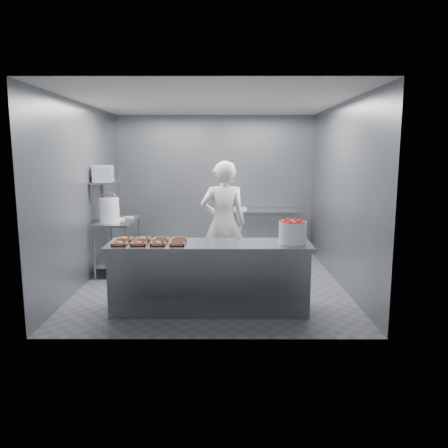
{
  "coord_description": "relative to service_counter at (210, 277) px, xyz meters",
  "views": [
    {
      "loc": [
        0.2,
        -6.81,
        2.03
      ],
      "look_at": [
        0.19,
        -0.2,
        0.96
      ],
      "focal_mm": 35.0,
      "sensor_mm": 36.0,
      "label": 1
    }
  ],
  "objects": [
    {
      "name": "floor",
      "position": [
        0.0,
        1.35,
        -0.45
      ],
      "size": [
        4.5,
        4.5,
        0.0
      ],
      "primitive_type": "plane",
      "color": "#4C4C51",
      "rests_on": "ground"
    },
    {
      "name": "ceiling",
      "position": [
        0.0,
        1.35,
        2.35
      ],
      "size": [
        4.5,
        4.5,
        0.0
      ],
      "primitive_type": "plane",
      "rotation": [
        3.14,
        0.0,
        0.0
      ],
      "color": "white",
      "rests_on": "wall_back"
    },
    {
      "name": "wall_back",
      "position": [
        0.0,
        3.6,
        0.95
      ],
      "size": [
        4.0,
        0.04,
        2.8
      ],
      "primitive_type": "cube",
      "color": "slate",
      "rests_on": "ground"
    },
    {
      "name": "wall_left",
      "position": [
        -2.0,
        1.35,
        0.95
      ],
      "size": [
        0.04,
        4.5,
        2.8
      ],
      "primitive_type": "cube",
      "color": "slate",
      "rests_on": "ground"
    },
    {
      "name": "wall_right",
      "position": [
        2.0,
        1.35,
        0.95
      ],
      "size": [
        0.04,
        4.5,
        2.8
      ],
      "primitive_type": "cube",
      "color": "slate",
      "rests_on": "ground"
    },
    {
      "name": "service_counter",
      "position": [
        0.0,
        0.0,
        0.0
      ],
      "size": [
        2.6,
        0.7,
        0.9
      ],
      "color": "slate",
      "rests_on": "ground"
    },
    {
      "name": "prep_table",
      "position": [
        -1.65,
        1.95,
        0.14
      ],
      "size": [
        0.6,
        1.2,
        0.9
      ],
      "color": "slate",
      "rests_on": "ground"
    },
    {
      "name": "back_counter",
      "position": [
        0.9,
        3.25,
        -0.0
      ],
      "size": [
        1.5,
        0.6,
        0.9
      ],
      "color": "slate",
      "rests_on": "ground"
    },
    {
      "name": "wall_shelf",
      "position": [
        -1.82,
        1.95,
        1.1
      ],
      "size": [
        0.35,
        0.9,
        0.03
      ],
      "primitive_type": "cube",
      "color": "slate",
      "rests_on": "wall_left"
    },
    {
      "name": "tray_0",
      "position": [
        -1.12,
        -0.14,
        0.47
      ],
      "size": [
        0.19,
        0.18,
        0.06
      ],
      "color": "tan",
      "rests_on": "service_counter"
    },
    {
      "name": "tray_1",
      "position": [
        -0.88,
        -0.14,
        0.47
      ],
      "size": [
        0.19,
        0.18,
        0.06
      ],
      "color": "tan",
      "rests_on": "service_counter"
    },
    {
      "name": "tray_2",
      "position": [
        -0.64,
        -0.14,
        0.47
      ],
      "size": [
        0.19,
        0.18,
        0.06
      ],
      "color": "tan",
      "rests_on": "service_counter"
    },
    {
      "name": "tray_3",
      "position": [
        -0.39,
        -0.14,
        0.47
      ],
      "size": [
        0.19,
        0.18,
        0.04
      ],
      "color": "tan",
      "rests_on": "service_counter"
    },
    {
      "name": "tray_4",
      "position": [
        -1.12,
        0.14,
        0.47
      ],
      "size": [
        0.19,
        0.18,
        0.06
      ],
      "color": "tan",
      "rests_on": "service_counter"
    },
    {
      "name": "tray_5",
      "position": [
        -0.88,
        0.14,
        0.47
      ],
      "size": [
        0.19,
        0.18,
        0.06
      ],
      "color": "tan",
      "rests_on": "service_counter"
    },
    {
      "name": "tray_6",
      "position": [
        -0.63,
        0.14,
        0.47
      ],
      "size": [
        0.19,
        0.18,
        0.04
      ],
      "color": "tan",
      "rests_on": "service_counter"
    },
    {
      "name": "tray_7",
      "position": [
        -0.39,
        0.14,
        0.47
      ],
      "size": [
        0.19,
        0.18,
        0.04
      ],
      "color": "tan",
      "rests_on": "service_counter"
    },
    {
      "name": "worker",
      "position": [
        0.18,
        1.18,
        0.51
      ],
      "size": [
        0.74,
        0.53,
        1.92
      ],
      "primitive_type": "imported",
      "rotation": [
        0.0,
        0.0,
        3.24
      ],
      "color": "white",
      "rests_on": "ground"
    },
    {
      "name": "strawberry_tub",
      "position": [
        1.06,
        -0.02,
        0.6
      ],
      "size": [
        0.35,
        0.35,
        0.29
      ],
      "color": "white",
      "rests_on": "service_counter"
    },
    {
      "name": "glaze_bucket",
      "position": [
        -1.71,
        1.68,
        0.66
      ],
      "size": [
        0.34,
        0.32,
        0.49
      ],
      "color": "white",
      "rests_on": "prep_table"
    },
    {
      "name": "bucket_lid",
      "position": [
        -1.68,
        1.95,
        0.46
      ],
      "size": [
        0.38,
        0.38,
        0.02
      ],
      "primitive_type": "cylinder",
      "rotation": [
        0.0,
        0.0,
        0.26
      ],
      "color": "white",
      "rests_on": "prep_table"
    },
    {
      "name": "rag",
      "position": [
        -1.51,
        2.21,
        0.46
      ],
      "size": [
        0.17,
        0.16,
        0.02
      ],
      "primitive_type": "cube",
      "rotation": [
        0.0,
        0.0,
        -0.32
      ],
      "color": "#CCB28C",
      "rests_on": "prep_table"
    },
    {
      "name": "appliance",
      "position": [
        -1.82,
        1.8,
        1.24
      ],
      "size": [
        0.35,
        0.39,
        0.26
      ],
      "primitive_type": "cube",
      "rotation": [
        0.0,
        0.0,
        0.12
      ],
      "color": "gray",
      "rests_on": "wall_shelf"
    },
    {
      "name": "paper_stack",
      "position": [
        0.47,
        3.25,
        0.48
      ],
      "size": [
        0.32,
        0.24,
        0.06
      ],
      "primitive_type": "cube",
      "rotation": [
        0.0,
        0.0,
        0.07
      ],
      "color": "silver",
      "rests_on": "back_counter"
    }
  ]
}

